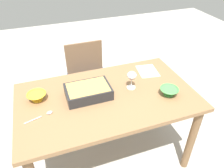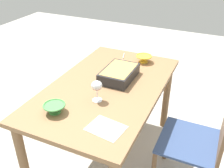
{
  "view_description": "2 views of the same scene",
  "coord_description": "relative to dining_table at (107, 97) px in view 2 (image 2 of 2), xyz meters",
  "views": [
    {
      "loc": [
        0.43,
        1.33,
        1.88
      ],
      "look_at": [
        -0.05,
        -0.03,
        0.85
      ],
      "focal_mm": 34.96,
      "sensor_mm": 36.0,
      "label": 1
    },
    {
      "loc": [
        -1.62,
        -0.79,
        1.81
      ],
      "look_at": [
        -0.02,
        -0.05,
        0.8
      ],
      "focal_mm": 41.7,
      "sensor_mm": 36.0,
      "label": 2
    }
  ],
  "objects": [
    {
      "name": "ground_plane",
      "position": [
        0.0,
        0.0,
        -0.66
      ],
      "size": [
        8.0,
        8.0,
        0.0
      ],
      "primitive_type": "plane",
      "color": "#B2ADA3"
    },
    {
      "name": "dining_table",
      "position": [
        0.0,
        0.0,
        0.0
      ],
      "size": [
        1.45,
        0.85,
        0.77
      ],
      "color": "olive",
      "rests_on": "ground_plane"
    },
    {
      "name": "chair",
      "position": [
        -0.02,
        -0.78,
        -0.18
      ],
      "size": [
        0.46,
        0.45,
        0.84
      ],
      "color": "#334772",
      "rests_on": "ground_plane"
    },
    {
      "name": "wine_glass",
      "position": [
        -0.23,
        -0.03,
        0.22
      ],
      "size": [
        0.08,
        0.08,
        0.16
      ],
      "color": "white",
      "rests_on": "dining_table"
    },
    {
      "name": "casserole_dish",
      "position": [
        0.14,
        -0.04,
        0.16
      ],
      "size": [
        0.36,
        0.24,
        0.09
      ],
      "color": "#262628",
      "rests_on": "dining_table"
    },
    {
      "name": "mixing_bowl",
      "position": [
        -0.48,
        0.16,
        0.15
      ],
      "size": [
        0.15,
        0.15,
        0.07
      ],
      "color": "#4C994C",
      "rests_on": "dining_table"
    },
    {
      "name": "small_bowl",
      "position": [
        0.54,
        -0.13,
        0.15
      ],
      "size": [
        0.15,
        0.15,
        0.07
      ],
      "color": "yellow",
      "rests_on": "dining_table"
    },
    {
      "name": "serving_spoon",
      "position": [
        0.5,
        0.07,
        0.12
      ],
      "size": [
        0.21,
        0.08,
        0.01
      ],
      "color": "silver",
      "rests_on": "dining_table"
    },
    {
      "name": "napkin",
      "position": [
        -0.49,
        -0.23,
        0.11
      ],
      "size": [
        0.21,
        0.25,
        0.0
      ],
      "primitive_type": "cube",
      "rotation": [
        0.0,
        0.0,
        -0.14
      ],
      "color": "beige",
      "rests_on": "dining_table"
    }
  ]
}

